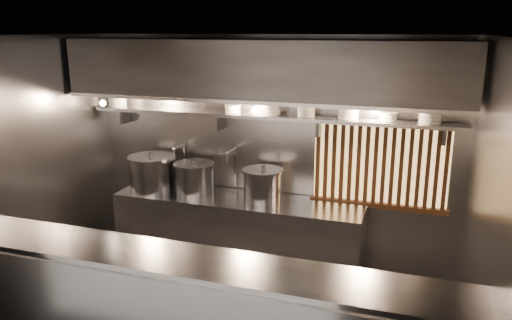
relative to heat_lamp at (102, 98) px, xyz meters
The scene contains 23 objects.
floor 2.93m from the heat_lamp, 24.14° to the right, with size 4.50×4.50×0.00m, color black.
ceiling 2.21m from the heat_lamp, 24.14° to the right, with size 4.50×4.50×0.00m, color black.
wall_back 2.11m from the heat_lamp, 18.89° to the left, with size 4.50×4.50×0.00m, color gray.
wall_left 1.14m from the heat_lamp, 112.49° to the right, with size 3.00×3.00×0.00m, color gray.
wall_right 4.29m from the heat_lamp, 11.59° to the right, with size 3.00×3.00×0.00m, color gray.
cooking_bench 2.29m from the heat_lamp, ahead, with size 3.00×0.70×0.90m, color #949499.
bowl_shelf 1.96m from the heat_lamp, 13.90° to the left, with size 4.40×0.34×0.04m, color #949499.
exhaust_hood 1.95m from the heat_lamp, ahead, with size 4.40×0.81×0.65m.
wood_screen 3.33m from the heat_lamp, 10.64° to the left, with size 1.56×0.09×1.04m.
faucet_left 1.18m from the heat_lamp, 34.60° to the left, with size 0.04×0.30×0.50m.
faucet_right 1.71m from the heat_lamp, 19.61° to the left, with size 0.04×0.30×0.50m.
heat_lamp is the anchor object (origin of this frame).
pendant_bulb 1.83m from the heat_lamp, 11.00° to the left, with size 0.09×0.09×0.19m.
stock_pot_left 1.09m from the heat_lamp, 27.98° to the left, with size 0.68×0.68×0.48m.
stock_pot_mid 1.45m from the heat_lamp, 16.78° to the left, with size 0.53×0.53×0.42m.
stock_pot_right 2.16m from the heat_lamp, ahead, with size 0.64×0.64×0.42m.
bowl_stack_0 0.49m from the heat_lamp, 101.43° to the left, with size 0.23×0.23×0.17m.
bowl_stack_1 1.56m from the heat_lamp, 17.61° to the left, with size 0.20×0.20×0.09m.
bowl_stack_2 2.01m from the heat_lamp, 13.51° to the left, with size 0.23×0.23×0.17m.
bowl_stack_3 2.41m from the heat_lamp, 11.23° to the left, with size 0.21×0.21×0.17m.
bowl_stack_4 2.88m from the heat_lamp, ahead, with size 0.25×0.25×0.13m.
bowl_stack_5 3.30m from the heat_lamp, ahead, with size 0.20×0.20×0.09m.
bowl_stack_6 3.72m from the heat_lamp, ahead, with size 0.24×0.24×0.13m.
Camera 1 is at (1.70, -4.14, 2.85)m, focal length 35.00 mm.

